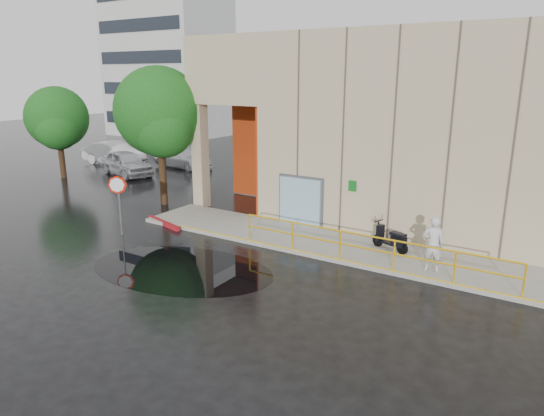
# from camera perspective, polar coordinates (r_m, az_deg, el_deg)

# --- Properties ---
(ground) EXTENTS (120.00, 120.00, 0.00)m
(ground) POSITION_cam_1_polar(r_m,az_deg,el_deg) (16.24, -7.56, -7.56)
(ground) COLOR black
(ground) RESTS_ON ground
(sidewalk) EXTENTS (20.00, 3.00, 0.15)m
(sidewalk) POSITION_cam_1_polar(r_m,az_deg,el_deg) (18.02, 11.77, -5.15)
(sidewalk) COLOR gray
(sidewalk) RESTS_ON ground
(building) EXTENTS (20.00, 10.17, 8.00)m
(building) POSITION_cam_1_polar(r_m,az_deg,el_deg) (22.98, 20.75, 9.18)
(building) COLOR tan
(building) RESTS_ON ground
(guardrail) EXTENTS (9.56, 0.06, 1.03)m
(guardrail) POSITION_cam_1_polar(r_m,az_deg,el_deg) (16.54, 11.03, -4.77)
(guardrail) COLOR #D7A00B
(guardrail) RESTS_ON sidewalk
(distant_building) EXTENTS (12.00, 8.08, 15.00)m
(distant_building) POSITION_cam_1_polar(r_m,az_deg,el_deg) (54.53, -12.12, 16.31)
(distant_building) COLOR #B3B3AF
(distant_building) RESTS_ON ground
(person) EXTENTS (0.74, 0.56, 1.83)m
(person) POSITION_cam_1_polar(r_m,az_deg,el_deg) (16.39, 18.42, -4.04)
(person) COLOR silver
(person) RESTS_ON sidewalk
(scooter) EXTENTS (1.58, 0.98, 1.19)m
(scooter) POSITION_cam_1_polar(r_m,az_deg,el_deg) (17.95, 13.83, -2.79)
(scooter) COLOR black
(scooter) RESTS_ON sidewalk
(stop_sign) EXTENTS (0.61, 0.48, 2.46)m
(stop_sign) POSITION_cam_1_polar(r_m,az_deg,el_deg) (20.25, -17.65, 1.82)
(stop_sign) COLOR slate
(stop_sign) RESTS_ON ground
(red_curb) EXTENTS (2.36, 0.83, 0.18)m
(red_curb) POSITION_cam_1_polar(r_m,az_deg,el_deg) (21.56, -12.62, -1.74)
(red_curb) COLOR maroon
(red_curb) RESTS_ON ground
(puddle) EXTENTS (7.09, 5.07, 0.01)m
(puddle) POSITION_cam_1_polar(r_m,az_deg,el_deg) (16.69, -10.63, -7.05)
(puddle) COLOR black
(puddle) RESTS_ON ground
(car_a) EXTENTS (5.01, 3.11, 1.59)m
(car_a) POSITION_cam_1_polar(r_m,az_deg,el_deg) (32.88, -16.79, 5.08)
(car_a) COLOR #B6B8BE
(car_a) RESTS_ON ground
(car_b) EXTENTS (5.03, 2.05, 1.62)m
(car_b) POSITION_cam_1_polar(r_m,az_deg,el_deg) (37.28, -18.06, 6.15)
(car_b) COLOR silver
(car_b) RESTS_ON ground
(car_c) EXTENTS (4.86, 2.36, 1.36)m
(car_c) POSITION_cam_1_polar(r_m,az_deg,el_deg) (34.74, -10.47, 5.81)
(car_c) COLOR silver
(car_c) RESTS_ON ground
(tree_near) EXTENTS (4.29, 4.29, 6.76)m
(tree_near) POSITION_cam_1_polar(r_m,az_deg,el_deg) (24.17, -13.04, 10.59)
(tree_near) COLOR black
(tree_near) RESTS_ON ground
(tree_far) EXTENTS (3.82, 3.79, 5.67)m
(tree_far) POSITION_cam_1_polar(r_m,az_deg,el_deg) (32.97, -23.95, 9.41)
(tree_far) COLOR black
(tree_far) RESTS_ON ground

